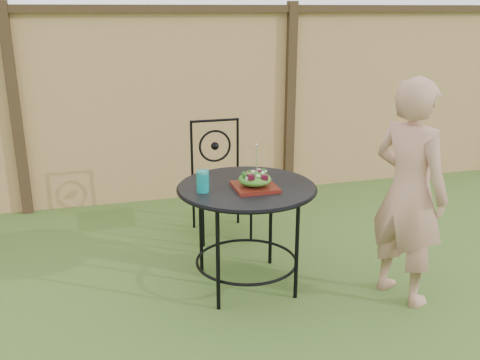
{
  "coord_description": "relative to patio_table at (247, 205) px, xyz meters",
  "views": [
    {
      "loc": [
        -0.65,
        -2.92,
        1.83
      ],
      "look_at": [
        0.26,
        0.32,
        0.75
      ],
      "focal_mm": 40.0,
      "sensor_mm": 36.0,
      "label": 1
    }
  ],
  "objects": [
    {
      "name": "patio_table",
      "position": [
        0.0,
        0.0,
        0.0
      ],
      "size": [
        0.92,
        0.92,
        0.72
      ],
      "color": "black",
      "rests_on": "ground"
    },
    {
      "name": "patio_chair",
      "position": [
        0.04,
        0.95,
        -0.08
      ],
      "size": [
        0.46,
        0.46,
        0.95
      ],
      "color": "black",
      "rests_on": "ground"
    },
    {
      "name": "fence",
      "position": [
        -0.29,
        1.92,
        0.36
      ],
      "size": [
        8.0,
        0.12,
        1.9
      ],
      "color": "tan",
      "rests_on": "ground"
    },
    {
      "name": "salad_plate",
      "position": [
        0.03,
        -0.07,
        0.15
      ],
      "size": [
        0.27,
        0.27,
        0.02
      ],
      "primitive_type": "cube",
      "color": "#44090E",
      "rests_on": "patio_table"
    },
    {
      "name": "ground",
      "position": [
        -0.29,
        -0.27,
        -0.59
      ],
      "size": [
        60.0,
        60.0,
        0.0
      ],
      "primitive_type": "plane",
      "color": "#2B4C18",
      "rests_on": "ground"
    },
    {
      "name": "drinking_glass",
      "position": [
        -0.3,
        -0.04,
        0.21
      ],
      "size": [
        0.08,
        0.08,
        0.14
      ],
      "primitive_type": "cylinder",
      "color": "#0B8484",
      "rests_on": "patio_table"
    },
    {
      "name": "fork",
      "position": [
        0.04,
        -0.07,
        0.33
      ],
      "size": [
        0.01,
        0.01,
        0.18
      ],
      "primitive_type": "cylinder",
      "color": "silver",
      "rests_on": "salad"
    },
    {
      "name": "salad",
      "position": [
        0.03,
        -0.07,
        0.2
      ],
      "size": [
        0.21,
        0.21,
        0.08
      ],
      "primitive_type": "ellipsoid",
      "color": "#235614",
      "rests_on": "salad_plate"
    },
    {
      "name": "diner",
      "position": [
        0.94,
        -0.42,
        0.14
      ],
      "size": [
        0.52,
        0.62,
        1.46
      ],
      "primitive_type": "imported",
      "rotation": [
        0.0,
        0.0,
        1.93
      ],
      "color": "#A6755E",
      "rests_on": "ground"
    }
  ]
}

